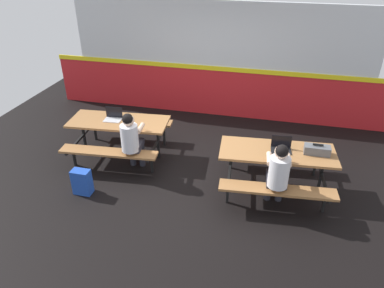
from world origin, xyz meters
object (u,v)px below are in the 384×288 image
object	(u,v)px
laptop_dark	(281,147)
picnic_table_left	(119,129)
student_further	(278,172)
backpack_dark	(82,182)
student_nearer	(131,138)
laptop_silver	(113,117)
toolbox_grey	(317,150)
picnic_table_right	(276,159)

from	to	relation	value
laptop_dark	picnic_table_left	bearing A→B (deg)	172.89
student_further	laptop_dark	distance (m)	0.60
laptop_dark	backpack_dark	distance (m)	3.30
picnic_table_left	student_nearer	xyz separation A→B (m)	(0.46, -0.52, 0.13)
backpack_dark	student_further	bearing A→B (deg)	5.92
laptop_silver	toolbox_grey	world-z (taller)	laptop_silver
picnic_table_right	backpack_dark	distance (m)	3.21
student_further	laptop_dark	world-z (taller)	student_further
student_further	laptop_silver	bearing A→B (deg)	162.06
laptop_dark	toolbox_grey	size ratio (longest dim) A/B	0.84
student_nearer	toolbox_grey	world-z (taller)	student_nearer
picnic_table_left	laptop_dark	world-z (taller)	laptop_dark
picnic_table_right	laptop_silver	xyz separation A→B (m)	(-3.05, 0.44, 0.21)
picnic_table_left	laptop_silver	size ratio (longest dim) A/B	5.63
backpack_dark	toolbox_grey	bearing A→B (deg)	14.20
laptop_silver	toolbox_grey	size ratio (longest dim) A/B	0.84
picnic_table_left	picnic_table_right	world-z (taller)	same
laptop_silver	backpack_dark	bearing A→B (deg)	-90.84
toolbox_grey	backpack_dark	bearing A→B (deg)	-165.80
picnic_table_right	student_further	distance (m)	0.57
picnic_table_right	laptop_dark	distance (m)	0.22
picnic_table_left	laptop_silver	bearing A→B (deg)	166.17
laptop_silver	picnic_table_left	bearing A→B (deg)	-13.83
toolbox_grey	backpack_dark	xyz separation A→B (m)	(-3.67, -0.93, -0.60)
laptop_silver	student_nearer	bearing A→B (deg)	-43.64
picnic_table_left	student_nearer	world-z (taller)	student_nearer
laptop_dark	student_further	bearing A→B (deg)	-91.64
student_nearer	student_further	size ratio (longest dim) A/B	1.00
picnic_table_left	backpack_dark	bearing A→B (deg)	-95.86
student_nearer	student_further	bearing A→B (deg)	-10.19
toolbox_grey	laptop_silver	bearing A→B (deg)	173.89
picnic_table_left	student_further	xyz separation A→B (m)	(2.97, -0.97, 0.13)
picnic_table_left	student_nearer	size ratio (longest dim) A/B	1.57
picnic_table_left	laptop_dark	bearing A→B (deg)	-7.11
student_nearer	backpack_dark	bearing A→B (deg)	-127.54
student_further	student_nearer	bearing A→B (deg)	169.81
student_nearer	toolbox_grey	bearing A→B (deg)	2.91
laptop_dark	toolbox_grey	bearing A→B (deg)	0.97
picnic_table_left	laptop_silver	world-z (taller)	laptop_silver
picnic_table_right	laptop_silver	bearing A→B (deg)	171.75
student_nearer	laptop_silver	world-z (taller)	student_nearer
picnic_table_right	student_further	size ratio (longest dim) A/B	1.57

